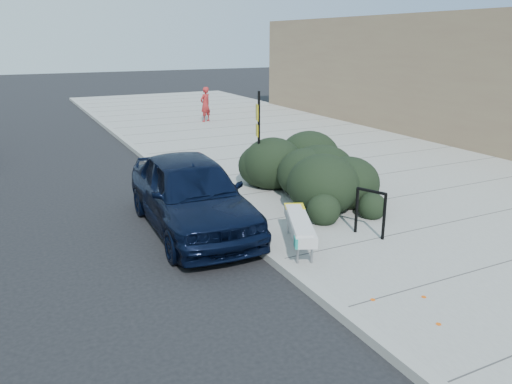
% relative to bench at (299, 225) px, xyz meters
% --- Properties ---
extents(ground, '(120.00, 120.00, 0.00)m').
position_rel_bench_xyz_m(ground, '(-0.65, -0.36, -0.63)').
color(ground, black).
rests_on(ground, ground).
extents(sidewalk_near, '(11.20, 50.00, 0.15)m').
position_rel_bench_xyz_m(sidewalk_near, '(4.95, 4.64, -0.55)').
color(sidewalk_near, gray).
rests_on(sidewalk_near, ground).
extents(curb_near, '(0.22, 50.00, 0.17)m').
position_rel_bench_xyz_m(curb_near, '(-0.65, 4.64, -0.54)').
color(curb_near, '#9E9E99').
rests_on(curb_near, ground).
extents(bench, '(1.19, 1.99, 0.60)m').
position_rel_bench_xyz_m(bench, '(0.00, 0.00, 0.00)').
color(bench, gray).
rests_on(bench, sidewalk_near).
extents(bike_rack, '(0.32, 0.65, 1.02)m').
position_rel_bench_xyz_m(bike_rack, '(1.64, -0.15, 0.14)').
color(bike_rack, black).
rests_on(bike_rack, sidewalk_near).
extents(sign_post, '(0.14, 0.30, 2.68)m').
position_rel_bench_xyz_m(sign_post, '(1.14, 4.05, 1.04)').
color(sign_post, black).
rests_on(sign_post, sidewalk_near).
extents(hedge, '(3.29, 4.82, 1.65)m').
position_rel_bench_xyz_m(hedge, '(2.21, 2.81, 0.35)').
color(hedge, black).
rests_on(hedge, sidewalk_near).
extents(sedan_navy, '(2.21, 5.07, 1.70)m').
position_rel_bench_xyz_m(sedan_navy, '(-1.45, 2.27, 0.22)').
color(sedan_navy, black).
rests_on(sedan_navy, ground).
extents(pedestrian, '(0.74, 0.64, 1.71)m').
position_rel_bench_xyz_m(pedestrian, '(4.06, 15.62, 0.38)').
color(pedestrian, maroon).
rests_on(pedestrian, sidewalk_near).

